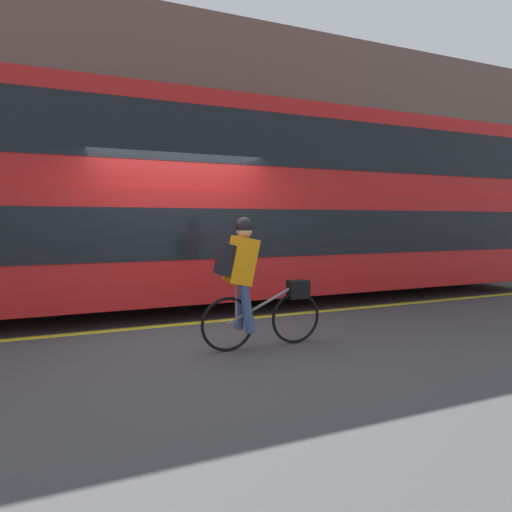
{
  "coord_description": "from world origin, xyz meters",
  "views": [
    {
      "loc": [
        -1.07,
        -5.57,
        1.52
      ],
      "look_at": [
        1.06,
        -0.01,
        1.0
      ],
      "focal_mm": 28.0,
      "sensor_mm": 36.0,
      "label": 1
    }
  ],
  "objects_px": {
    "bus": "(262,200)",
    "street_sign_post": "(99,223)",
    "trash_bin": "(171,256)",
    "cyclist_on_bike": "(250,278)"
  },
  "relations": [
    {
      "from": "trash_bin",
      "to": "street_sign_post",
      "type": "bearing_deg",
      "value": -179.78
    },
    {
      "from": "cyclist_on_bike",
      "to": "street_sign_post",
      "type": "xyz_separation_m",
      "value": [
        -1.68,
        5.95,
        0.64
      ]
    },
    {
      "from": "trash_bin",
      "to": "street_sign_post",
      "type": "distance_m",
      "value": 1.92
    },
    {
      "from": "cyclist_on_bike",
      "to": "trash_bin",
      "type": "relative_size",
      "value": 1.62
    },
    {
      "from": "cyclist_on_bike",
      "to": "trash_bin",
      "type": "bearing_deg",
      "value": 89.67
    },
    {
      "from": "bus",
      "to": "street_sign_post",
      "type": "relative_size",
      "value": 5.01
    },
    {
      "from": "bus",
      "to": "trash_bin",
      "type": "height_order",
      "value": "bus"
    },
    {
      "from": "bus",
      "to": "street_sign_post",
      "type": "height_order",
      "value": "bus"
    },
    {
      "from": "cyclist_on_bike",
      "to": "street_sign_post",
      "type": "bearing_deg",
      "value": 105.81
    },
    {
      "from": "cyclist_on_bike",
      "to": "bus",
      "type": "bearing_deg",
      "value": 65.19
    }
  ]
}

